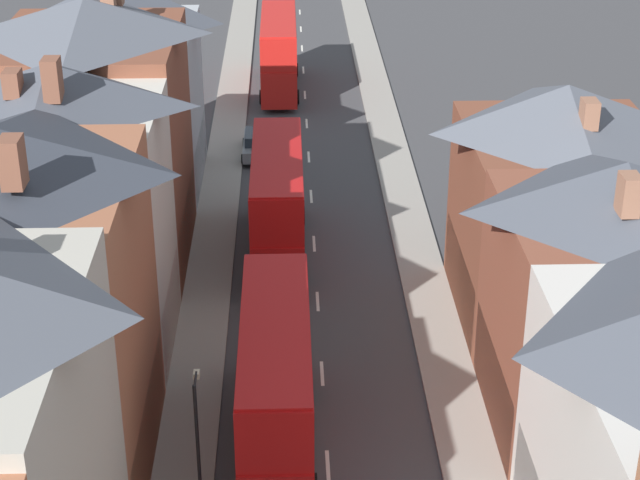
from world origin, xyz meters
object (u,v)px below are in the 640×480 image
object	(u,v)px
double_decker_bus_far_approaching	(279,52)
street_lamp	(198,443)
double_decker_bus_lead	(276,382)
double_decker_bus_mid_street	(277,201)
car_parked_right_a	(258,143)

from	to	relation	value
double_decker_bus_far_approaching	street_lamp	distance (m)	46.00
double_decker_bus_far_approaching	double_decker_bus_lead	bearing A→B (deg)	-90.00
double_decker_bus_far_approaching	street_lamp	bearing A→B (deg)	-93.04
double_decker_bus_lead	double_decker_bus_mid_street	xyz separation A→B (m)	(0.00, 15.83, 0.00)
double_decker_bus_lead	car_parked_right_a	xyz separation A→B (m)	(-1.29, 29.09, -2.01)
double_decker_bus_lead	car_parked_right_a	world-z (taller)	double_decker_bus_lead
double_decker_bus_lead	street_lamp	distance (m)	4.74
double_decker_bus_mid_street	street_lamp	size ratio (longest dim) A/B	1.96
double_decker_bus_mid_street	street_lamp	xyz separation A→B (m)	(-2.44, -19.87, 0.43)
double_decker_bus_mid_street	double_decker_bus_far_approaching	world-z (taller)	same
street_lamp	double_decker_bus_lead	bearing A→B (deg)	58.83
car_parked_right_a	double_decker_bus_far_approaching	bearing A→B (deg)	84.25
double_decker_bus_lead	car_parked_right_a	size ratio (longest dim) A/B	2.42
car_parked_right_a	street_lamp	xyz separation A→B (m)	(-1.15, -33.12, 2.44)
car_parked_right_a	street_lamp	world-z (taller)	street_lamp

